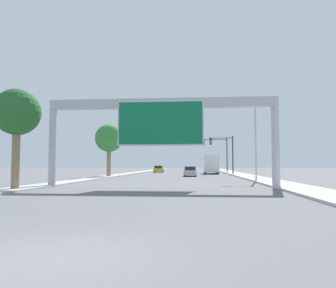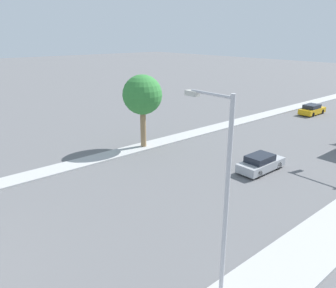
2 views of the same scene
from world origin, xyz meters
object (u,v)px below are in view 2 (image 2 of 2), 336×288
(car_far_center, at_px, (261,163))
(street_lamp_right, at_px, (222,186))
(car_mid_left, at_px, (312,110))
(palm_tree_background, at_px, (142,95))

(car_far_center, bearing_deg, street_lamp_right, -62.55)
(car_mid_left, xyz_separation_m, palm_tree_background, (-3.72, -25.83, 4.45))
(street_lamp_right, bearing_deg, palm_tree_background, 152.94)
(car_far_center, xyz_separation_m, palm_tree_background, (-10.72, -3.82, 4.45))
(car_far_center, relative_size, car_mid_left, 1.01)
(palm_tree_background, xyz_separation_m, street_lamp_right, (17.29, -8.83, -0.06))
(palm_tree_background, relative_size, street_lamp_right, 0.82)
(car_far_center, bearing_deg, palm_tree_background, -160.39)
(car_mid_left, xyz_separation_m, street_lamp_right, (13.57, -34.66, 4.39))
(street_lamp_right, bearing_deg, car_far_center, 117.45)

